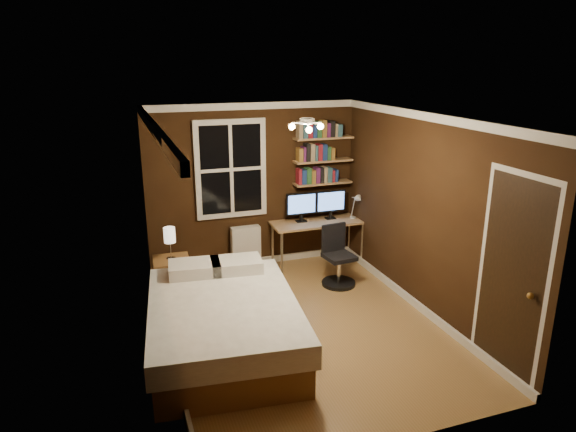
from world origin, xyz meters
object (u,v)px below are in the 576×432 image
object	(u,v)px
bed	(224,323)
office_chair	(338,263)
radiator	(246,247)
monitor_right	(331,205)
desk_lamp	(355,206)
desk	(318,225)
monitor_left	(301,207)
nightstand	(173,279)
bedside_lamp	(170,243)

from	to	relation	value
bed	office_chair	xyz separation A→B (m)	(1.91, 1.18, -0.00)
office_chair	radiator	bearing A→B (deg)	130.46
monitor_right	desk_lamp	world-z (taller)	monitor_right
radiator	desk	distance (m)	1.16
monitor_left	office_chair	distance (m)	1.11
nightstand	monitor_right	distance (m)	2.71
nightstand	radiator	distance (m)	1.41
bed	office_chair	size ratio (longest dim) A/B	2.70
desk	office_chair	size ratio (longest dim) A/B	1.67
monitor_left	desk_lamp	size ratio (longest dim) A/B	1.12
bedside_lamp	desk_lamp	distance (m)	2.94
monitor_right	office_chair	bearing A→B (deg)	-106.73
bedside_lamp	desk	size ratio (longest dim) A/B	0.30
nightstand	monitor_left	xyz separation A→B (m)	(2.07, 0.64, 0.63)
radiator	desk	size ratio (longest dim) A/B	0.46
bed	radiator	world-z (taller)	bed
desk	monitor_right	size ratio (longest dim) A/B	2.95
monitor_left	monitor_right	size ratio (longest dim) A/B	1.00
nightstand	monitor_right	bearing A→B (deg)	16.83
nightstand	desk	distance (m)	2.40
nightstand	office_chair	world-z (taller)	office_chair
radiator	office_chair	xyz separation A→B (m)	(1.08, -1.00, -0.02)
bed	desk_lamp	world-z (taller)	desk_lamp
monitor_left	monitor_right	xyz separation A→B (m)	(0.49, 0.00, 0.00)
radiator	desk_lamp	xyz separation A→B (m)	(1.70, -0.28, 0.58)
desk	monitor_left	size ratio (longest dim) A/B	2.95
bed	bedside_lamp	distance (m)	1.56
nightstand	radiator	xyz separation A→B (m)	(1.20, 0.74, 0.04)
nightstand	bedside_lamp	xyz separation A→B (m)	(0.00, 0.00, 0.51)
bed	radiator	distance (m)	2.33
radiator	desk_lamp	size ratio (longest dim) A/B	1.51
bedside_lamp	monitor_left	xyz separation A→B (m)	(2.07, 0.64, 0.12)
radiator	office_chair	size ratio (longest dim) A/B	0.77
monitor_left	office_chair	world-z (taller)	monitor_left
bedside_lamp	desk	world-z (taller)	bedside_lamp
radiator	monitor_left	bearing A→B (deg)	-6.72
bedside_lamp	nightstand	bearing A→B (deg)	0.00
office_chair	bed	bearing A→B (deg)	-155.00
nightstand	desk_lamp	size ratio (longest dim) A/B	1.32
desk_lamp	nightstand	bearing A→B (deg)	-170.97
bed	bedside_lamp	size ratio (longest dim) A/B	5.37
monitor_left	desk_lamp	world-z (taller)	monitor_left
office_chair	desk	bearing A→B (deg)	81.28
monitor_right	office_chair	distance (m)	1.12
bedside_lamp	radiator	size ratio (longest dim) A/B	0.66
desk	office_chair	distance (m)	0.89
desk	monitor_right	world-z (taller)	monitor_right
radiator	bed	bearing A→B (deg)	-110.68
nightstand	desk	bearing A→B (deg)	16.54
monitor_left	bed	bearing A→B (deg)	-129.10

